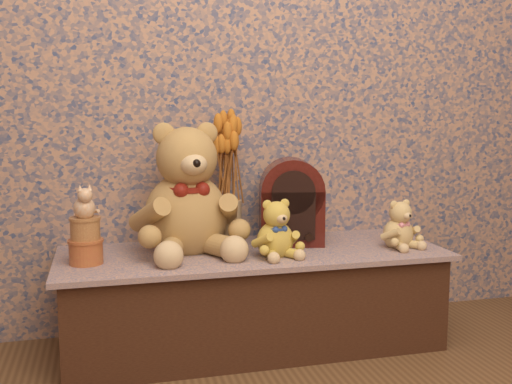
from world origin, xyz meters
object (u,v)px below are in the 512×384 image
(teddy_small, at_px, (399,222))
(cathedral_radio, at_px, (291,201))
(biscuit_tin_lower, at_px, (86,252))
(teddy_large, at_px, (186,183))
(teddy_medium, at_px, (275,226))
(ceramic_vase, at_px, (228,222))
(cat_figurine, at_px, (84,201))

(teddy_small, bearing_deg, cathedral_radio, 141.25)
(teddy_small, distance_m, biscuit_tin_lower, 1.22)
(teddy_large, relative_size, teddy_medium, 2.31)
(ceramic_vase, bearing_deg, teddy_medium, -61.34)
(cathedral_radio, height_order, cat_figurine, cathedral_radio)
(teddy_medium, xyz_separation_m, biscuit_tin_lower, (-0.69, 0.06, -0.07))
(teddy_small, bearing_deg, ceramic_vase, 146.28)
(teddy_medium, xyz_separation_m, cat_figurine, (-0.69, 0.06, 0.11))
(teddy_small, xyz_separation_m, ceramic_vase, (-0.65, 0.22, -0.01))
(cathedral_radio, relative_size, biscuit_tin_lower, 2.96)
(teddy_medium, bearing_deg, teddy_large, 142.19)
(teddy_medium, distance_m, cathedral_radio, 0.24)
(ceramic_vase, xyz_separation_m, cat_figurine, (-0.56, -0.18, 0.14))
(teddy_small, height_order, biscuit_tin_lower, teddy_small)
(teddy_small, bearing_deg, cat_figurine, 163.18)
(teddy_large, height_order, cathedral_radio, teddy_large)
(teddy_small, relative_size, ceramic_vase, 1.13)
(cathedral_radio, bearing_deg, biscuit_tin_lower, -158.11)
(teddy_medium, distance_m, biscuit_tin_lower, 0.70)
(teddy_small, xyz_separation_m, cat_figurine, (-1.22, 0.04, 0.13))
(teddy_large, bearing_deg, teddy_medium, -34.32)
(biscuit_tin_lower, height_order, cat_figurine, cat_figurine)
(teddy_large, relative_size, cat_figurine, 4.33)
(teddy_medium, bearing_deg, biscuit_tin_lower, 165.19)
(teddy_large, distance_m, teddy_medium, 0.39)
(teddy_large, distance_m, cathedral_radio, 0.45)
(teddy_small, distance_m, ceramic_vase, 0.69)
(ceramic_vase, bearing_deg, teddy_large, -157.80)
(ceramic_vase, xyz_separation_m, biscuit_tin_lower, (-0.56, -0.18, -0.05))
(teddy_medium, xyz_separation_m, cathedral_radio, (0.13, 0.19, 0.06))
(teddy_small, xyz_separation_m, biscuit_tin_lower, (-1.22, 0.04, -0.06))
(biscuit_tin_lower, relative_size, cat_figurine, 0.96)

